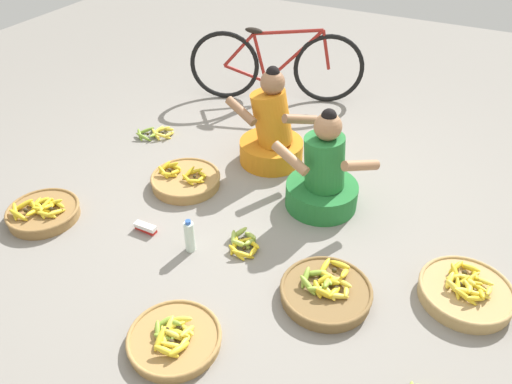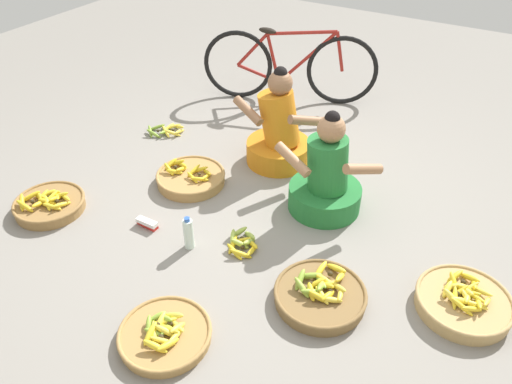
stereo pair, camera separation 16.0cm
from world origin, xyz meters
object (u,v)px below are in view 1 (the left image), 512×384
object	(u,v)px
loose_bananas_mid_right	(243,243)
packet_carton_stack	(146,228)
banana_basket_front_center	(174,338)
vendor_woman_behind	(272,133)
banana_basket_back_center	(326,291)
banana_basket_near_bicycle	(466,292)
banana_basket_near_vendor	(186,180)
loose_bananas_back_left	(156,133)
vendor_woman_front	(323,177)
bicycle_leaning	(276,66)
banana_basket_front_left	(43,212)
water_bottle	(189,236)

from	to	relation	value
loose_bananas_mid_right	packet_carton_stack	bearing A→B (deg)	-166.50
banana_basket_front_center	loose_bananas_mid_right	xyz separation A→B (m)	(-0.03, 0.84, -0.01)
vendor_woman_behind	packet_carton_stack	bearing A→B (deg)	-107.72
banana_basket_back_center	loose_bananas_mid_right	bearing A→B (deg)	165.49
banana_basket_near_bicycle	packet_carton_stack	xyz separation A→B (m)	(-2.04, -0.36, -0.03)
banana_basket_near_vendor	vendor_woman_behind	bearing A→B (deg)	54.80
loose_bananas_back_left	vendor_woman_behind	bearing A→B (deg)	5.02
vendor_woman_behind	vendor_woman_front	bearing A→B (deg)	-32.97
bicycle_leaning	packet_carton_stack	bearing A→B (deg)	-88.12
banana_basket_near_bicycle	loose_bananas_back_left	size ratio (longest dim) A/B	1.63
loose_bananas_back_left	banana_basket_back_center	bearing A→B (deg)	-28.61
bicycle_leaning	banana_basket_near_vendor	size ratio (longest dim) A/B	2.99
vendor_woman_front	banana_basket_front_center	xyz separation A→B (m)	(-0.26, -1.50, -0.21)
banana_basket_back_center	banana_basket_front_left	xyz separation A→B (m)	(-2.04, -0.21, 0.00)
vendor_woman_behind	banana_basket_front_left	world-z (taller)	vendor_woman_behind
banana_basket_back_center	banana_basket_near_bicycle	size ratio (longest dim) A/B	0.99
banana_basket_front_center	vendor_woman_front	bearing A→B (deg)	80.01
water_bottle	packet_carton_stack	size ratio (longest dim) A/B	1.47
banana_basket_back_center	water_bottle	xyz separation A→B (m)	(-0.93, -0.01, 0.06)
banana_basket_back_center	water_bottle	size ratio (longest dim) A/B	2.21
loose_bananas_mid_right	banana_basket_near_vendor	bearing A→B (deg)	150.13
vendor_woman_front	water_bottle	world-z (taller)	vendor_woman_front
vendor_woman_front	banana_basket_near_vendor	size ratio (longest dim) A/B	1.45
banana_basket_back_center	banana_basket_front_left	size ratio (longest dim) A/B	1.08
banana_basket_near_vendor	banana_basket_front_center	xyz separation A→B (m)	(0.76, -1.26, -0.01)
banana_basket_near_vendor	banana_basket_near_bicycle	xyz separation A→B (m)	(2.10, -0.22, 0.00)
vendor_woman_behind	water_bottle	distance (m)	1.22
bicycle_leaning	water_bottle	size ratio (longest dim) A/B	6.49
banana_basket_near_bicycle	water_bottle	size ratio (longest dim) A/B	2.23
banana_basket_back_center	banana_basket_front_center	distance (m)	0.91
vendor_woman_front	banana_basket_near_vendor	xyz separation A→B (m)	(-1.02, -0.24, -0.20)
banana_basket_near_vendor	packet_carton_stack	xyz separation A→B (m)	(0.05, -0.58, -0.02)
banana_basket_front_center	packet_carton_stack	xyz separation A→B (m)	(-0.70, 0.68, -0.01)
banana_basket_back_center	banana_basket_near_bicycle	distance (m)	0.82
loose_bananas_back_left	banana_basket_front_center	bearing A→B (deg)	-51.50
banana_basket_front_left	vendor_woman_front	bearing A→B (deg)	31.23
vendor_woman_front	bicycle_leaning	world-z (taller)	vendor_woman_front
banana_basket_near_vendor	loose_bananas_mid_right	bearing A→B (deg)	-29.87
loose_bananas_back_left	loose_bananas_mid_right	xyz separation A→B (m)	(1.39, -0.94, 0.00)
vendor_woman_behind	water_bottle	xyz separation A→B (m)	(-0.01, -1.21, -0.15)
vendor_woman_front	loose_bananas_back_left	distance (m)	1.72
vendor_woman_front	packet_carton_stack	world-z (taller)	vendor_woman_front
vendor_woman_behind	banana_basket_front_left	size ratio (longest dim) A/B	1.63
vendor_woman_behind	water_bottle	size ratio (longest dim) A/B	3.34
loose_bananas_back_left	vendor_woman_front	bearing A→B (deg)	-9.54
banana_basket_near_bicycle	banana_basket_front_center	distance (m)	1.69
loose_bananas_mid_right	loose_bananas_back_left	bearing A→B (deg)	145.91
loose_bananas_back_left	water_bottle	size ratio (longest dim) A/B	1.36
banana_basket_front_center	loose_bananas_mid_right	size ratio (longest dim) A/B	1.86
loose_bananas_mid_right	water_bottle	bearing A→B (deg)	-149.00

